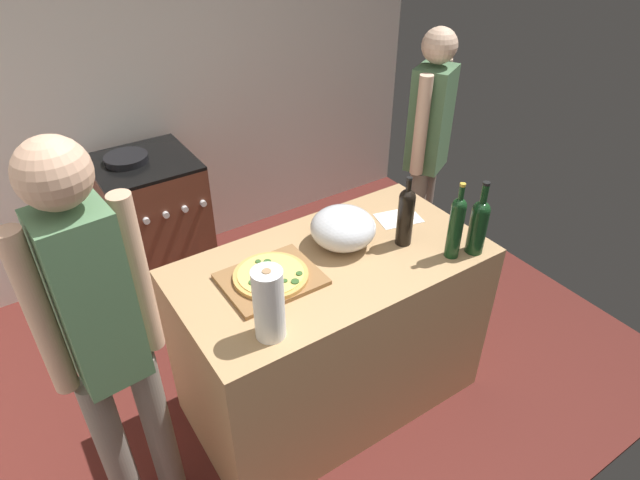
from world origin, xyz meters
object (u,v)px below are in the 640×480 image
object	(u,v)px
paper_towel_roll	(269,304)
wine_bottle_dark	(479,224)
pizza	(271,275)
mixing_bowl	(343,228)
person_in_red	(427,146)
person_in_stripes	(106,340)
wine_bottle_green	(456,225)
stove	(155,226)
wine_bottle_clear	(406,214)

from	to	relation	value
paper_towel_roll	wine_bottle_dark	distance (m)	1.02
pizza	mixing_bowl	world-z (taller)	mixing_bowl
pizza	paper_towel_roll	bearing A→B (deg)	-119.58
person_in_red	wine_bottle_dark	bearing A→B (deg)	-120.76
wine_bottle_dark	person_in_stripes	distance (m)	1.57
pizza	mixing_bowl	xyz separation A→B (m)	(0.40, 0.05, 0.06)
mixing_bowl	wine_bottle_green	xyz separation A→B (m)	(0.35, -0.34, 0.07)
wine_bottle_green	person_in_red	world-z (taller)	person_in_red
mixing_bowl	wine_bottle_dark	distance (m)	0.59
mixing_bowl	stove	bearing A→B (deg)	110.87
wine_bottle_green	person_in_stripes	size ratio (longest dim) A/B	0.21
wine_bottle_dark	person_in_stripes	xyz separation A→B (m)	(-1.55, 0.21, -0.02)
mixing_bowl	paper_towel_roll	xyz separation A→B (m)	(-0.56, -0.32, 0.06)
person_in_stripes	stove	bearing A→B (deg)	67.98
person_in_red	paper_towel_roll	bearing A→B (deg)	-151.96
stove	person_in_red	distance (m)	1.75
paper_towel_roll	wine_bottle_dark	size ratio (longest dim) A/B	0.85
mixing_bowl	stove	xyz separation A→B (m)	(-0.50, 1.31, -0.52)
stove	person_in_red	world-z (taller)	person_in_red
paper_towel_roll	pizza	bearing A→B (deg)	60.42
mixing_bowl	stove	distance (m)	1.50
person_in_stripes	person_in_red	world-z (taller)	person_in_stripes
wine_bottle_green	person_in_stripes	bearing A→B (deg)	172.87
person_in_stripes	wine_bottle_dark	bearing A→B (deg)	-7.80
wine_bottle_dark	wine_bottle_green	distance (m)	0.11
wine_bottle_clear	pizza	bearing A→B (deg)	172.03
pizza	wine_bottle_clear	size ratio (longest dim) A/B	0.93
wine_bottle_clear	person_in_red	size ratio (longest dim) A/B	0.21
stove	paper_towel_roll	bearing A→B (deg)	-92.07
pizza	person_in_stripes	size ratio (longest dim) A/B	0.18
paper_towel_roll	person_in_red	distance (m)	1.74
pizza	wine_bottle_clear	bearing A→B (deg)	-7.97
paper_towel_roll	wine_bottle_green	distance (m)	0.91
pizza	wine_bottle_green	size ratio (longest dim) A/B	0.87
wine_bottle_clear	person_in_stripes	distance (m)	1.33
wine_bottle_green	person_in_red	xyz separation A→B (m)	(0.62, 0.83, -0.11)
paper_towel_roll	person_in_stripes	bearing A→B (deg)	162.53
mixing_bowl	person_in_red	xyz separation A→B (m)	(0.98, 0.49, -0.04)
mixing_bowl	person_in_red	world-z (taller)	person_in_red
person_in_stripes	mixing_bowl	bearing A→B (deg)	8.10
mixing_bowl	person_in_stripes	size ratio (longest dim) A/B	0.17
paper_towel_roll	wine_bottle_clear	size ratio (longest dim) A/B	0.88
pizza	person_in_stripes	xyz separation A→B (m)	(-0.69, -0.10, 0.10)
wine_bottle_green	wine_bottle_dark	bearing A→B (deg)	-16.53
stove	wine_bottle_clear	bearing A→B (deg)	-62.95
mixing_bowl	wine_bottle_clear	bearing A→B (deg)	-30.28
pizza	paper_towel_roll	size ratio (longest dim) A/B	1.05
wine_bottle_clear	stove	distance (m)	1.73
wine_bottle_clear	wine_bottle_green	xyz separation A→B (m)	(0.11, -0.20, 0.01)
mixing_bowl	person_in_red	bearing A→B (deg)	26.85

